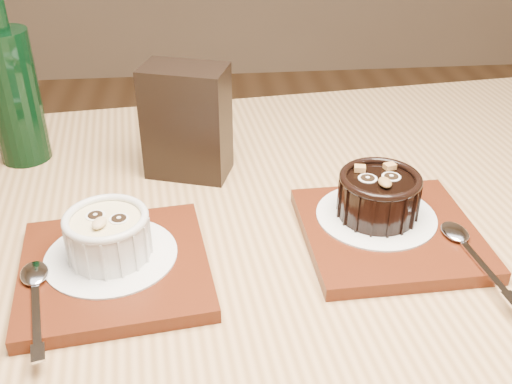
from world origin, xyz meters
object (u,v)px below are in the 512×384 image
ramekin_white (108,234)px  green_bottle (13,92)px  table (257,310)px  condiment_stand (187,122)px  tray_left (115,269)px  tray_right (389,233)px  ramekin_dark (379,194)px

ramekin_white → green_bottle: size_ratio=0.34×
table → condiment_stand: 0.24m
table → ramekin_white: size_ratio=15.53×
tray_left → ramekin_white: (-0.00, 0.01, 0.03)m
tray_right → condiment_stand: condiment_stand is taller
tray_right → ramekin_dark: ramekin_dark is taller
ramekin_white → condiment_stand: size_ratio=0.59×
ramekin_dark → condiment_stand: size_ratio=0.62×
table → ramekin_dark: ramekin_dark is taller
table → ramekin_white: (-0.15, -0.02, 0.13)m
tray_left → condiment_stand: size_ratio=1.29×
condiment_stand → green_bottle: size_ratio=0.58×
green_bottle → ramekin_white: bearing=-60.9°
tray_left → ramekin_white: bearing=110.2°
ramekin_dark → ramekin_white: bearing=-173.6°
tray_left → tray_right: bearing=6.7°
ramekin_white → ramekin_dark: size_ratio=0.94×
tray_right → condiment_stand: 0.28m
table → green_bottle: 0.41m
tray_right → ramekin_dark: bearing=112.9°
ramekin_white → condiment_stand: bearing=86.5°
ramekin_dark → tray_left: bearing=-171.3°
ramekin_white → tray_left: bearing=-51.2°
table → ramekin_dark: (0.13, 0.02, 0.13)m
ramekin_dark → tray_right: bearing=-69.8°
table → condiment_stand: size_ratio=9.12×
ramekin_dark → green_bottle: (-0.42, 0.21, 0.05)m
table → tray_left: 0.18m
ramekin_white → green_bottle: green_bottle is taller
ramekin_white → condiment_stand: condiment_stand is taller
table → tray_right: bearing=-0.1°
table → condiment_stand: (-0.07, 0.17, 0.16)m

